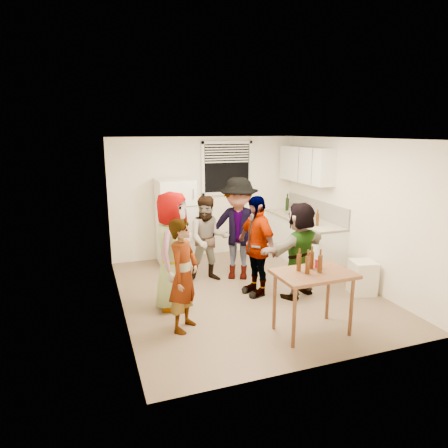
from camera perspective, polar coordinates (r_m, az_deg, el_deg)
name	(u,v)px	position (r m, az deg, el deg)	size (l,w,h in m)	color
room	(247,292)	(6.73, 3.25, -9.70)	(4.00, 4.50, 2.50)	white
window	(227,168)	(8.46, 0.42, 7.99)	(1.12, 0.10, 1.06)	white
refrigerator	(176,222)	(7.97, -6.91, 0.29)	(0.70, 0.70, 1.70)	white
counter_lower	(302,241)	(8.30, 11.09, -2.34)	(0.60, 2.20, 0.86)	white
countertop	(303,219)	(8.19, 11.22, 0.70)	(0.64, 2.22, 0.04)	beige
backsplash	(316,208)	(8.30, 12.98, 2.18)	(0.03, 2.20, 0.36)	beige
upper_cabinets	(306,165)	(8.27, 11.63, 8.30)	(0.34, 1.60, 0.70)	white
kettle	(293,215)	(8.42, 9.87, 1.24)	(0.25, 0.21, 0.21)	silver
paper_towel	(310,221)	(7.93, 12.20, 0.38)	(0.11, 0.11, 0.23)	white
wine_bottle	(287,211)	(8.87, 8.97, 1.87)	(0.07, 0.07, 0.28)	black
beer_bottle_counter	(317,226)	(7.58, 13.15, -0.25)	(0.06, 0.06, 0.23)	#47230C
blue_cup	(307,225)	(7.60, 11.74, -0.14)	(0.09, 0.09, 0.12)	blue
picture_frame	(300,209)	(8.70, 10.84, 2.09)	(0.02, 0.18, 0.15)	#F4EA47
trash_bin	(362,279)	(6.97, 19.14, -7.42)	(0.38, 0.38, 0.55)	white
serving_table	(311,332)	(5.64, 12.29, -14.82)	(1.00, 0.67, 0.84)	brown
beer_bottle_table	(299,271)	(5.31, 10.60, -6.57)	(0.06, 0.06, 0.22)	#47230C
red_cup	(318,268)	(5.47, 13.27, -6.10)	(0.09, 0.09, 0.12)	#B91C3A
guest_grey	(174,306)	(6.27, -7.10, -11.58)	(0.87, 1.77, 0.56)	gray
guest_stripe	(185,328)	(5.63, -5.60, -14.59)	(0.56, 1.52, 0.36)	#141933
guest_back_left	(209,280)	(7.24, -2.20, -8.00)	(0.74, 1.53, 0.58)	brown
guest_back_right	(238,278)	(7.36, 1.97, -7.66)	(1.18, 1.83, 0.68)	#3D3D42
guest_black	(255,293)	(6.70, 4.49, -9.83)	(0.96, 1.63, 0.40)	black
guest_orange	(297,295)	(6.71, 10.45, -9.99)	(1.43, 1.55, 0.46)	#E48648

